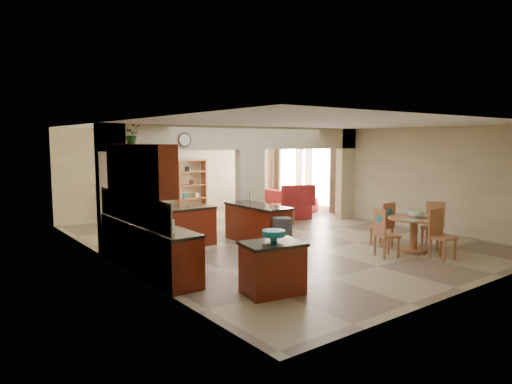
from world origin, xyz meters
TOP-DOWN VIEW (x-y plane):
  - floor at (0.00, 0.00)m, footprint 10.00×10.00m
  - ceiling at (0.00, 0.00)m, footprint 10.00×10.00m
  - wall_back at (0.00, 5.00)m, footprint 8.00×0.00m
  - wall_front at (0.00, -5.00)m, footprint 8.00×0.00m
  - wall_left at (-4.00, 0.00)m, footprint 0.00×10.00m
  - wall_right at (4.00, 0.00)m, footprint 0.00×10.00m
  - partition_left_pier at (-3.70, 1.00)m, footprint 0.60×0.25m
  - partition_center_pier at (0.00, 1.00)m, footprint 0.80×0.25m
  - partition_right_pier at (3.70, 1.00)m, footprint 0.60×0.25m
  - partition_header at (0.00, 1.00)m, footprint 8.00×0.25m
  - kitchen_counter at (-3.26, -0.25)m, footprint 2.52×3.29m
  - upper_cabinets at (-3.82, -0.80)m, footprint 0.35×2.40m
  - peninsula at (-0.60, -0.11)m, footprint 0.70×1.85m
  - wall_clock at (-2.00, 0.85)m, footprint 0.34×0.03m
  - rug at (1.20, 2.10)m, footprint 1.60×1.30m
  - fireplace at (-1.60, 4.83)m, footprint 1.60×0.35m
  - shelving_unit at (0.35, 4.82)m, footprint 1.00×0.32m
  - window_a at (3.97, 2.30)m, footprint 0.02×0.90m
  - window_b at (3.97, 4.00)m, footprint 0.02×0.90m
  - glazed_door at (3.97, 3.15)m, footprint 0.02×0.70m
  - drape_a_left at (3.93, 1.70)m, footprint 0.10×0.28m
  - drape_a_right at (3.93, 2.90)m, footprint 0.10×0.28m
  - drape_b_left at (3.93, 3.40)m, footprint 0.10×0.28m
  - drape_b_right at (3.93, 4.60)m, footprint 0.10×0.28m
  - ceiling_fan at (1.50, 3.00)m, footprint 1.00×1.00m
  - kitchen_island at (-2.64, -3.19)m, footprint 1.07×0.85m
  - teal_bowl at (-2.56, -3.12)m, footprint 0.37×0.37m
  - trash_can at (-0.81, -1.27)m, footprint 0.42×0.40m
  - dining_table at (1.59, -2.90)m, footprint 1.11×1.11m
  - fruit_bowl at (1.59, -2.94)m, footprint 0.32×0.32m
  - sofa at (3.30, 3.54)m, footprint 2.55×1.07m
  - chaise at (2.33, 2.01)m, footprint 1.30×1.18m
  - armchair at (0.99, 2.23)m, footprint 0.95×0.95m
  - ottoman at (1.43, 1.42)m, footprint 0.62×0.62m
  - plant at (-3.82, -0.51)m, footprint 0.34×0.30m
  - chair_north at (1.50, -2.20)m, footprint 0.43×0.44m
  - chair_east at (2.46, -2.84)m, footprint 0.52×0.52m
  - chair_south at (1.51, -3.56)m, footprint 0.47×0.47m
  - chair_west at (0.67, -2.80)m, footprint 0.53×0.53m

SIDE VIEW (x-z plane):
  - floor at x=0.00m, z-range 0.00..0.00m
  - rug at x=1.20m, z-range 0.00..0.01m
  - ottoman at x=1.43m, z-range 0.00..0.42m
  - chaise at x=2.33m, z-range 0.00..0.43m
  - armchair at x=0.99m, z-range 0.00..0.63m
  - trash_can at x=-0.81m, z-range 0.00..0.72m
  - sofa at x=3.30m, z-range 0.00..0.73m
  - kitchen_island at x=-2.64m, z-range 0.00..0.83m
  - peninsula at x=-0.60m, z-range 0.00..0.91m
  - kitchen_counter at x=-3.26m, z-range -0.27..1.20m
  - dining_table at x=1.59m, z-range 0.13..0.89m
  - chair_north at x=1.50m, z-range 0.04..1.07m
  - chair_east at x=2.46m, z-range 0.04..1.07m
  - chair_south at x=1.51m, z-range 0.04..1.07m
  - chair_west at x=0.67m, z-range 0.04..1.07m
  - fireplace at x=-1.60m, z-range 0.01..1.21m
  - fruit_bowl at x=1.59m, z-range 0.76..0.93m
  - shelving_unit at x=0.35m, z-range 0.00..1.80m
  - teal_bowl at x=-2.56m, z-range 0.83..1.00m
  - glazed_door at x=3.97m, z-range 0.00..2.10m
  - partition_center_pier at x=0.00m, z-range 0.00..2.20m
  - drape_a_left at x=3.93m, z-range 0.05..2.35m
  - drape_a_right at x=3.93m, z-range 0.05..2.35m
  - drape_b_left at x=3.93m, z-range 0.05..2.35m
  - drape_b_right at x=3.93m, z-range 0.05..2.35m
  - window_a at x=3.97m, z-range 0.25..2.15m
  - window_b at x=3.97m, z-range 0.25..2.15m
  - partition_left_pier at x=-3.70m, z-range 0.00..2.80m
  - partition_right_pier at x=3.70m, z-range 0.00..2.80m
  - wall_back at x=0.00m, z-range -2.60..5.40m
  - wall_front at x=0.00m, z-range -2.60..5.40m
  - wall_left at x=-4.00m, z-range -3.60..6.40m
  - wall_right at x=4.00m, z-range -3.60..6.40m
  - upper_cabinets at x=-3.82m, z-range 1.47..2.37m
  - wall_clock at x=-2.00m, z-range 2.28..2.62m
  - partition_header at x=0.00m, z-range 2.20..2.80m
  - plant at x=-3.82m, z-range 2.37..2.72m
  - ceiling_fan at x=1.50m, z-range 2.51..2.61m
  - ceiling at x=0.00m, z-range 2.80..2.80m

